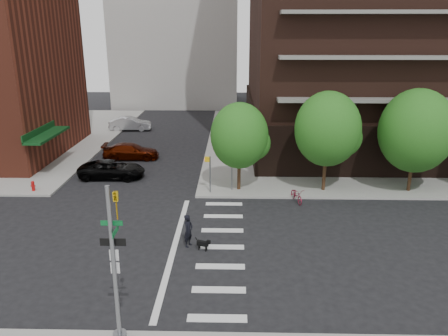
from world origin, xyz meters
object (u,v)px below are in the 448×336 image
(scooter, at_px, (297,195))
(dog_walker, at_px, (188,231))
(parked_car_black, at_px, (112,169))
(parked_car_maroon, at_px, (131,151))
(parked_car_silver, at_px, (130,124))
(fire_hydrant, at_px, (33,185))
(traffic_signal, at_px, (116,279))

(scooter, height_order, dog_walker, dog_walker)
(parked_car_black, bearing_deg, scooter, -108.56)
(parked_car_maroon, relative_size, dog_walker, 2.73)
(parked_car_black, relative_size, parked_car_silver, 1.07)
(fire_hydrant, height_order, parked_car_maroon, parked_car_maroon)
(fire_hydrant, relative_size, parked_car_black, 0.15)
(scooter, bearing_deg, fire_hydrant, 162.26)
(parked_car_maroon, distance_m, parked_car_silver, 11.86)
(parked_car_black, relative_size, parked_car_maroon, 1.02)
(scooter, relative_size, dog_walker, 1.04)
(parked_car_black, distance_m, parked_car_maroon, 5.22)
(fire_hydrant, relative_size, parked_car_silver, 0.16)
(parked_car_black, relative_size, dog_walker, 2.80)
(traffic_signal, height_order, parked_car_maroon, traffic_signal)
(fire_hydrant, distance_m, parked_car_black, 5.77)
(parked_car_silver, distance_m, dog_walker, 29.36)
(fire_hydrant, height_order, dog_walker, dog_walker)
(parked_car_black, height_order, parked_car_silver, parked_car_silver)
(traffic_signal, xyz_separation_m, parked_car_maroon, (-5.03, 23.85, -1.99))
(parked_car_silver, bearing_deg, dog_walker, -164.23)
(traffic_signal, height_order, fire_hydrant, traffic_signal)
(parked_car_maroon, height_order, dog_walker, dog_walker)
(traffic_signal, distance_m, parked_car_silver, 36.28)
(parked_car_black, distance_m, scooter, 14.40)
(traffic_signal, distance_m, parked_car_maroon, 24.45)
(parked_car_black, height_order, parked_car_maroon, parked_car_maroon)
(dog_walker, bearing_deg, parked_car_silver, 41.85)
(fire_hydrant, xyz_separation_m, dog_walker, (11.75, -7.70, 0.34))
(traffic_signal, relative_size, scooter, 3.22)
(fire_hydrant, xyz_separation_m, parked_car_maroon, (5.00, 8.55, 0.16))
(parked_car_silver, bearing_deg, parked_car_black, -174.86)
(parked_car_maroon, xyz_separation_m, scooter, (13.33, -9.85, -0.22))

